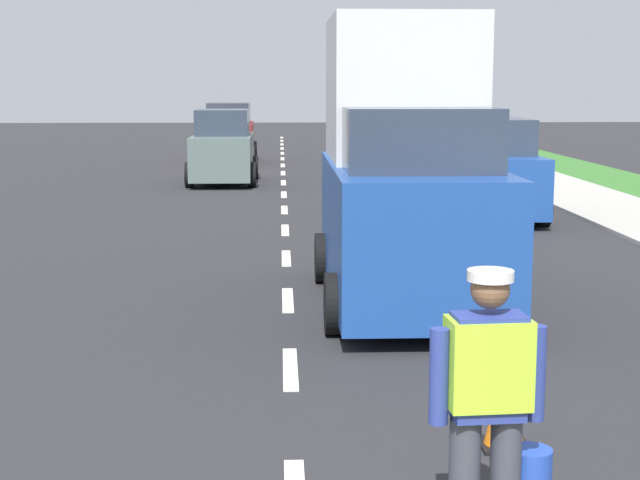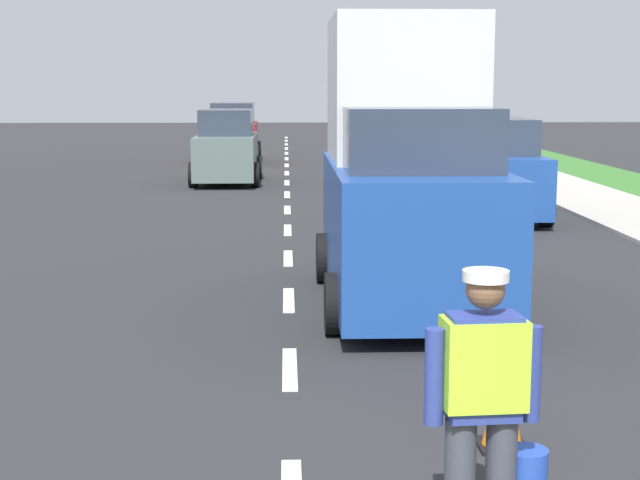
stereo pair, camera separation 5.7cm
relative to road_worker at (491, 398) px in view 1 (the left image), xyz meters
name	(u,v)px [view 1 (the left image)]	position (x,y,z in m)	size (l,w,h in m)	color
ground_plane	(284,194)	(-1.10, 19.02, -0.93)	(96.00, 96.00, 0.00)	#28282B
lane_center_line	(283,178)	(-1.10, 23.22, -0.93)	(0.14, 46.40, 0.01)	silver
road_worker	(491,398)	(0.00, 0.00, 0.00)	(0.76, 0.41, 1.67)	#383D4C
traffic_cone_near	(505,406)	(0.48, 1.64, -0.61)	(0.36, 0.36, 0.65)	black
delivery_truck	(406,173)	(0.37, 6.65, 0.68)	(2.16, 4.60, 3.54)	#1E4799
car_parked_far	(486,172)	(3.02, 14.29, 0.01)	(1.93, 4.02, 2.03)	#1E4799
car_oncoming_second	(223,149)	(-2.77, 21.75, 0.01)	(1.87, 3.83, 2.04)	slate
car_oncoming_third	(229,135)	(-2.99, 29.34, 0.04)	(1.91, 3.83, 2.09)	red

